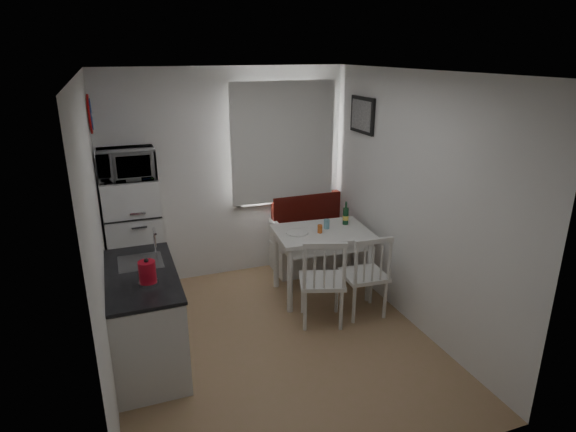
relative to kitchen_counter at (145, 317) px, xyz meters
name	(u,v)px	position (x,y,z in m)	size (l,w,h in m)	color
floor	(275,342)	(1.20, -0.16, -0.46)	(3.00, 3.50, 0.02)	#A38456
ceiling	(272,72)	(1.20, -0.16, 2.14)	(3.00, 3.50, 0.02)	white
wall_back	(228,176)	(1.20, 1.59, 0.84)	(3.00, 0.02, 2.60)	white
wall_front	(369,313)	(1.20, -1.91, 0.84)	(3.00, 0.02, 2.60)	white
wall_left	(98,242)	(-0.30, -0.16, 0.84)	(0.02, 3.50, 2.60)	white
wall_right	(413,203)	(2.70, -0.16, 0.84)	(0.02, 3.50, 2.60)	white
window	(282,146)	(1.90, 1.56, 1.17)	(1.22, 0.06, 1.47)	silver
curtain	(284,143)	(1.90, 1.49, 1.22)	(1.35, 0.02, 1.50)	white
kitchen_counter	(145,317)	(0.00, 0.00, 0.00)	(0.62, 1.32, 1.16)	silver
wall_sign	(91,114)	(-0.27, 1.29, 1.69)	(0.40, 0.40, 0.03)	navy
picture_frame	(362,115)	(2.67, 0.94, 1.59)	(0.04, 0.52, 0.42)	black
bench	(323,243)	(2.40, 1.36, -0.13)	(1.36, 0.52, 0.98)	silver
dining_table	(322,238)	(2.05, 0.63, 0.26)	(1.13, 0.84, 0.80)	silver
chair_left	(326,273)	(1.80, -0.04, 0.15)	(0.58, 0.57, 0.53)	silver
chair_right	(369,268)	(2.30, -0.04, 0.13)	(0.48, 0.46, 0.51)	silver
fridge	(135,241)	(0.02, 1.24, 0.28)	(0.59, 0.59, 1.47)	white
microwave	(127,164)	(0.02, 1.19, 1.17)	(0.59, 0.40, 0.32)	white
kettle	(147,272)	(0.05, -0.25, 0.56)	(0.17, 0.17, 0.23)	red
wine_bottle	(346,213)	(2.40, 0.73, 0.49)	(0.07, 0.07, 0.28)	#144023
drinking_glass_orange	(320,229)	(2.00, 0.58, 0.40)	(0.06, 0.06, 0.09)	orange
drinking_glass_blue	(327,224)	(2.13, 0.68, 0.40)	(0.07, 0.07, 0.11)	#70ACBF
plate	(297,233)	(1.75, 0.65, 0.36)	(0.25, 0.25, 0.02)	white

